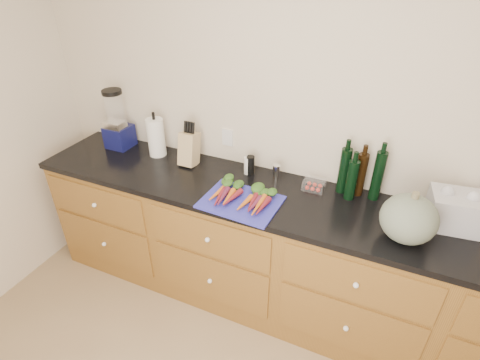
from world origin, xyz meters
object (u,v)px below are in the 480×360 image
at_px(knife_block, 189,149).
at_px(cutting_board, 241,202).
at_px(squash, 409,219).
at_px(blender_appliance, 117,123).
at_px(tomato_box, 314,185).
at_px(paper_towel, 156,137).
at_px(carrots, 244,194).

bearing_deg(knife_block, cutting_board, -29.45).
xyz_separation_m(cutting_board, squash, (0.92, 0.05, 0.12)).
relative_size(cutting_board, squash, 1.60).
bearing_deg(blender_appliance, tomato_box, 0.47).
distance_m(cutting_board, tomato_box, 0.49).
height_order(blender_appliance, tomato_box, blender_appliance).
height_order(squash, knife_block, squash).
bearing_deg(paper_towel, tomato_box, 0.48).
height_order(paper_towel, tomato_box, paper_towel).
relative_size(blender_appliance, paper_towel, 1.60).
height_order(carrots, knife_block, knife_block).
distance_m(carrots, tomato_box, 0.46).
xyz_separation_m(cutting_board, tomato_box, (0.36, 0.33, 0.02)).
height_order(carrots, tomato_box, carrots).
xyz_separation_m(knife_block, tomato_box, (0.89, 0.03, -0.08)).
bearing_deg(cutting_board, knife_block, 150.55).
relative_size(cutting_board, tomato_box, 3.47).
distance_m(paper_towel, tomato_box, 1.19).
distance_m(squash, paper_towel, 1.76).
relative_size(cutting_board, paper_towel, 1.64).
relative_size(paper_towel, knife_block, 1.22).
distance_m(blender_appliance, knife_block, 0.64).
height_order(knife_block, tomato_box, knife_block).
distance_m(paper_towel, knife_block, 0.29).
distance_m(cutting_board, carrots, 0.05).
relative_size(carrots, squash, 1.33).
relative_size(knife_block, tomato_box, 1.74).
xyz_separation_m(carrots, knife_block, (-0.53, 0.26, 0.08)).
bearing_deg(carrots, knife_block, 154.22).
xyz_separation_m(cutting_board, paper_towel, (-0.82, 0.32, 0.13)).
xyz_separation_m(cutting_board, carrots, (0.00, 0.04, 0.03)).
height_order(cutting_board, knife_block, knife_block).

